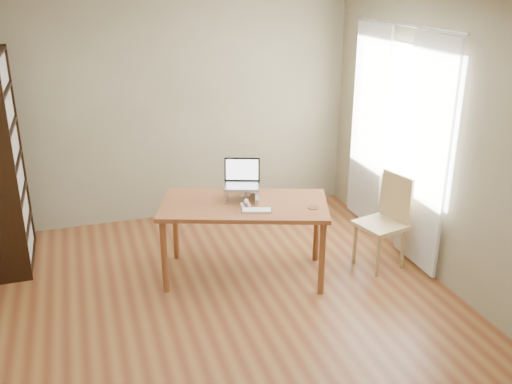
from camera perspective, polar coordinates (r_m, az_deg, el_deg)
The scene contains 10 objects.
room at distance 4.49m, azimuth -2.00°, elevation 2.39°, with size 4.04×4.54×2.64m.
bookshelf at distance 5.92m, azimuth -23.94°, elevation 2.68°, with size 0.30×0.90×2.10m.
curtains at distance 5.96m, azimuth 13.67°, elevation 5.25°, with size 0.03×1.90×2.25m.
desk at distance 5.30m, azimuth -1.19°, elevation -1.99°, with size 1.70×1.23×0.75m.
laptop_stand at distance 5.30m, azimuth -1.45°, elevation 0.03°, with size 0.32×0.25×0.13m.
laptop at distance 5.32m, azimuth -1.64°, elevation 1.34°, with size 0.39×0.38×0.24m.
keyboard at distance 5.08m, azimuth 0.06°, elevation -1.85°, with size 0.30×0.20×0.02m.
coaster at distance 5.18m, azimuth 5.73°, elevation -1.54°, with size 0.11×0.11×0.01m, color brown.
cat at distance 5.34m, azimuth -1.44°, elevation -0.08°, with size 0.23×0.47×0.14m.
chair at distance 5.70m, azimuth 13.02°, elevation -2.58°, with size 0.50×0.50×0.93m.
Camera 1 is at (-1.12, -4.08, 2.75)m, focal length 40.00 mm.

